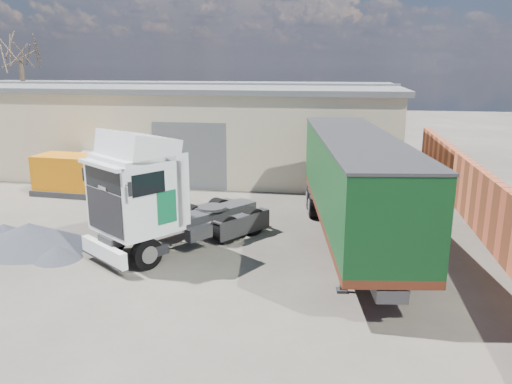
% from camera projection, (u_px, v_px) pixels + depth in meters
% --- Properties ---
extents(ground, '(120.00, 120.00, 0.00)m').
position_uv_depth(ground, '(164.00, 261.00, 17.17)').
color(ground, black).
rests_on(ground, ground).
extents(warehouse, '(30.60, 12.60, 5.42)m').
position_uv_depth(warehouse, '(157.00, 125.00, 32.73)').
color(warehouse, beige).
rests_on(warehouse, ground).
extents(brick_boundary_wall, '(0.35, 26.00, 2.50)m').
position_uv_depth(brick_boundary_wall, '(475.00, 196.00, 20.78)').
color(brick_boundary_wall, '#9A4827').
rests_on(brick_boundary_wall, ground).
extents(bare_tree, '(4.00, 4.00, 9.60)m').
position_uv_depth(bare_tree, '(19.00, 45.00, 37.12)').
color(bare_tree, '#382B21').
rests_on(bare_tree, ground).
extents(tractor_unit, '(5.89, 6.80, 4.49)m').
position_uv_depth(tractor_unit, '(157.00, 201.00, 17.64)').
color(tractor_unit, black).
rests_on(tractor_unit, ground).
extents(box_trailer, '(4.32, 12.62, 4.12)m').
position_uv_depth(box_trailer, '(354.00, 180.00, 18.13)').
color(box_trailer, '#2D2D30').
rests_on(box_trailer, ground).
extents(panel_van, '(3.28, 5.14, 1.95)m').
position_uv_depth(panel_van, '(100.00, 170.00, 27.02)').
color(panel_van, black).
rests_on(panel_van, ground).
extents(orange_skip, '(3.43, 2.29, 2.05)m').
position_uv_depth(orange_skip, '(68.00, 177.00, 25.85)').
color(orange_skip, '#2D2D30').
rests_on(orange_skip, ground).
extents(gravel_heap, '(5.16, 4.50, 0.92)m').
position_uv_depth(gravel_heap, '(29.00, 235.00, 18.48)').
color(gravel_heap, black).
rests_on(gravel_heap, ground).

